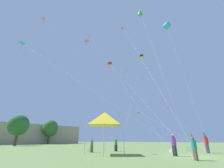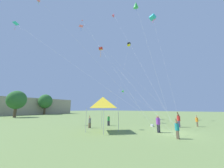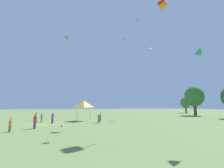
% 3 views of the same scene
% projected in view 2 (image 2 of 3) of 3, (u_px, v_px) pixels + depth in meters
% --- Properties ---
extents(ground_plane, '(220.00, 220.00, 0.00)m').
position_uv_depth(ground_plane, '(172.00, 133.00, 13.79)').
color(ground_plane, olive).
extents(distant_building, '(37.30, 12.99, 7.00)m').
position_uv_depth(distant_building, '(26.00, 106.00, 55.55)').
color(distant_building, tan).
rests_on(distant_building, ground).
extents(tree_far_left, '(5.26, 4.73, 7.94)m').
position_uv_depth(tree_far_left, '(17.00, 100.00, 37.58)').
color(tree_far_left, brown).
rests_on(tree_far_left, ground).
extents(tree_far_centre, '(5.77, 5.19, 8.70)m').
position_uv_depth(tree_far_centre, '(45.00, 101.00, 54.71)').
color(tree_far_centre, brown).
rests_on(tree_far_centre, ground).
extents(festival_tent, '(3.01, 3.01, 4.05)m').
position_uv_depth(festival_tent, '(103.00, 102.00, 15.09)').
color(festival_tent, '#B7B7BC').
rests_on(festival_tent, ground).
extents(cooler_box, '(0.48, 0.32, 0.30)m').
position_uv_depth(cooler_box, '(152.00, 125.00, 18.66)').
color(cooler_box, white).
rests_on(cooler_box, ground).
extents(person_purple_shirt, '(0.44, 0.44, 1.85)m').
position_uv_depth(person_purple_shirt, '(158.00, 123.00, 14.18)').
color(person_purple_shirt, '#282833').
rests_on(person_purple_shirt, ground).
extents(person_grey_shirt, '(0.35, 0.35, 1.69)m').
position_uv_depth(person_grey_shirt, '(90.00, 122.00, 17.41)').
color(person_grey_shirt, brown).
rests_on(person_grey_shirt, ground).
extents(person_orange_shirt, '(0.35, 0.35, 1.71)m').
position_uv_depth(person_orange_shirt, '(197.00, 121.00, 18.58)').
color(person_orange_shirt, brown).
rests_on(person_orange_shirt, ground).
extents(person_green_shirt, '(0.38, 0.38, 1.59)m').
position_uv_depth(person_green_shirt, '(109.00, 120.00, 19.70)').
color(person_green_shirt, '#282833').
rests_on(person_green_shirt, ground).
extents(person_teal_shirt, '(0.36, 0.36, 1.76)m').
position_uv_depth(person_teal_shirt, '(177.00, 129.00, 11.25)').
color(person_teal_shirt, brown).
rests_on(person_teal_shirt, ground).
extents(person_red_shirt, '(0.44, 0.44, 2.14)m').
position_uv_depth(person_red_shirt, '(179.00, 120.00, 18.17)').
color(person_red_shirt, '#473860').
rests_on(person_red_shirt, ground).
extents(kite_red_box_0, '(10.92, 19.83, 19.44)m').
position_uv_depth(kite_red_box_0, '(101.00, 49.00, 34.44)').
color(kite_red_box_0, silver).
rests_on(kite_red_box_0, ground).
extents(kite_green_diamond_1, '(12.21, 17.37, 8.48)m').
position_uv_depth(kite_green_diamond_1, '(123.00, 91.00, 37.91)').
color(kite_green_diamond_1, silver).
rests_on(kite_green_diamond_1, ground).
extents(kite_pink_delta_2, '(6.03, 17.93, 20.89)m').
position_uv_depth(kite_pink_delta_2, '(82.00, 27.00, 27.72)').
color(kite_pink_delta_2, silver).
rests_on(kite_pink_delta_2, ground).
extents(kite_cyan_box_3, '(8.82, 6.21, 26.50)m').
position_uv_depth(kite_cyan_box_3, '(153.00, 17.00, 32.29)').
color(kite_cyan_box_3, silver).
rests_on(kite_cyan_box_3, ground).
extents(kite_pink_diamond_4, '(11.39, 15.97, 28.28)m').
position_uv_depth(kite_pink_diamond_4, '(114.00, 15.00, 33.85)').
color(kite_pink_diamond_4, silver).
rests_on(kite_pink_diamond_4, ground).
extents(kite_pink_diamond_5, '(8.41, 16.71, 21.01)m').
position_uv_depth(kite_pink_diamond_5, '(40.00, 0.00, 20.84)').
color(kite_pink_diamond_5, silver).
rests_on(kite_pink_diamond_5, ground).
extents(kite_green_diamond_6, '(1.16, 4.14, 17.31)m').
position_uv_depth(kite_green_diamond_6, '(136.00, 5.00, 17.30)').
color(kite_green_diamond_6, silver).
rests_on(kite_green_diamond_6, ground).
extents(kite_pink_delta_7, '(3.29, 18.94, 25.71)m').
position_uv_depth(kite_pink_delta_7, '(84.00, 22.00, 32.23)').
color(kite_pink_delta_7, silver).
rests_on(kite_pink_delta_7, ground).
extents(kite_cyan_delta_8, '(7.79, 26.01, 19.31)m').
position_uv_depth(kite_cyan_delta_8, '(17.00, 24.00, 24.18)').
color(kite_cyan_delta_8, silver).
rests_on(kite_cyan_delta_8, ground).
extents(kite_black_box_9, '(11.60, 3.28, 19.91)m').
position_uv_depth(kite_black_box_9, '(129.00, 44.00, 33.34)').
color(kite_black_box_9, silver).
rests_on(kite_black_box_9, ground).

